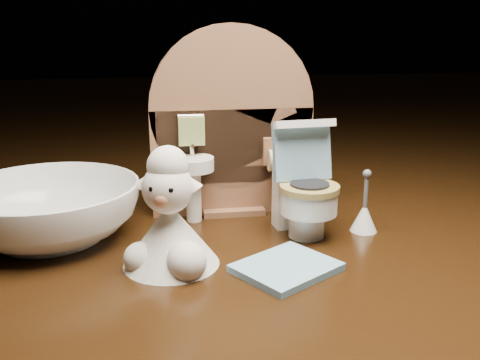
% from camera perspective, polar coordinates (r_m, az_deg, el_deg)
% --- Properties ---
extents(backdrop_panel, '(0.13, 0.05, 0.15)m').
position_cam_1_polar(backdrop_panel, '(0.43, -0.98, 5.03)').
color(backdrop_panel, brown).
rests_on(backdrop_panel, ground).
extents(toy_toilet, '(0.05, 0.06, 0.09)m').
position_cam_1_polar(toy_toilet, '(0.39, 6.81, -1.34)').
color(toy_toilet, white).
rests_on(toy_toilet, ground).
extents(bath_mat, '(0.08, 0.07, 0.00)m').
position_cam_1_polar(bath_mat, '(0.34, 4.96, -9.28)').
color(bath_mat, '#74A2BB').
rests_on(bath_mat, ground).
extents(toilet_brush, '(0.02, 0.02, 0.05)m').
position_cam_1_polar(toilet_brush, '(0.41, 13.11, -3.67)').
color(toilet_brush, white).
rests_on(toilet_brush, ground).
extents(plush_lamb, '(0.06, 0.06, 0.08)m').
position_cam_1_polar(plush_lamb, '(0.34, -7.51, -4.76)').
color(plush_lamb, silver).
rests_on(plush_lamb, ground).
extents(ceramic_bowl, '(0.15, 0.15, 0.04)m').
position_cam_1_polar(ceramic_bowl, '(0.41, -19.70, -3.19)').
color(ceramic_bowl, white).
rests_on(ceramic_bowl, ground).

